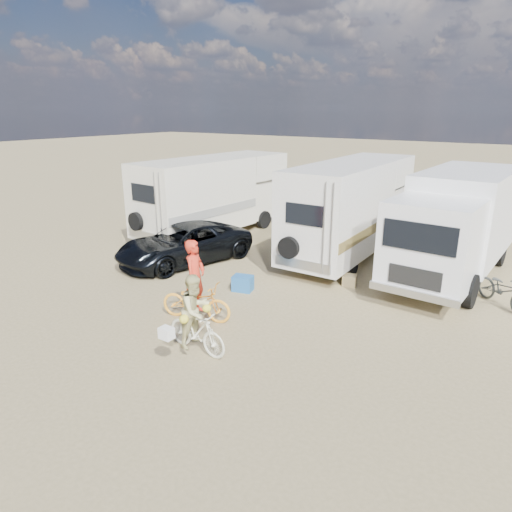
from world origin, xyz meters
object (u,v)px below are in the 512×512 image
Objects in this scene: bike_man at (196,301)px; box_truck at (455,227)px; dark_suv at (184,244)px; rider_woman at (196,318)px; bike_woman at (196,331)px; cooler at (243,283)px; rv_main at (350,210)px; crate at (349,280)px; rider_man at (195,284)px; bike_parked at (504,290)px; rv_left at (213,197)px.

box_truck is at bearing -48.62° from bike_man.
dark_suv is 6.34m from rider_woman.
box_truck is 1.51× the size of dark_suv.
box_truck is 8.41m from bike_man.
cooler is at bearing 22.88° from bike_woman.
bike_woman is at bearing -153.45° from bike_man.
rv_main is at bearing 3.57° from bike_woman.
dark_suv reaches higher than cooler.
crate is at bearing -8.81° from rider_woman.
bike_woman is (0.10, -8.42, -1.19)m from rv_main.
rider_man is 3.36× the size of cooler.
rv_main reaches higher than rider_woman.
dark_suv is 4.70m from bike_man.
rider_man is at bearing -117.12° from crate.
rv_main is 4.36× the size of bike_woman.
rv_main is at bearing 56.47° from dark_suv.
bike_man is (3.41, -3.23, -0.17)m from dark_suv.
rider_woman reaches higher than bike_parked.
rv_left is 8.40m from rider_man.
cooler is 1.43× the size of crate.
crate is (1.17, 5.65, -0.33)m from bike_woman.
bike_parked is at bearing 11.84° from crate.
dark_suv is 2.92× the size of bike_woman.
bike_parked is at bearing -35.94° from rider_woman.
rider_man is at bearing -49.48° from rv_left.
box_truck is 12.56× the size of cooler.
rv_main is 5.79m from bike_parked.
box_truck reaches higher than rv_left.
box_truck is at bearing 87.40° from bike_parked.
dark_suv reaches higher than bike_man.
bike_man is 1.01× the size of bike_parked.
crate is (1.27, -2.77, -1.53)m from rv_main.
rv_left is at bearing 21.28° from bike_man.
bike_parked is (5.24, 6.50, -0.33)m from rider_woman.
cooler is 3.27m from crate.
rider_woman is at bearing -90.46° from rv_main.
rider_woman reaches higher than bike_woman.
crate is at bearing 26.37° from dark_suv.
cooler is (-1.26, 3.46, -0.26)m from bike_woman.
box_truck is 3.87× the size of bike_parked.
bike_parked is (5.33, -1.92, -1.20)m from rv_main.
bike_parked is at bearing -35.94° from bike_woman.
rider_man reaches higher than bike_man.
rider_woman is at bearing -111.05° from box_truck.
rv_left is at bearing 124.04° from bike_parked.
rv_main is 3.41m from crate.
bike_man is (-1.00, -7.19, -1.19)m from rv_main.
bike_man is 3.27× the size of cooler.
bike_man is 1.15× the size of rider_woman.
bike_woman is (4.50, -4.46, -0.17)m from dark_suv.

